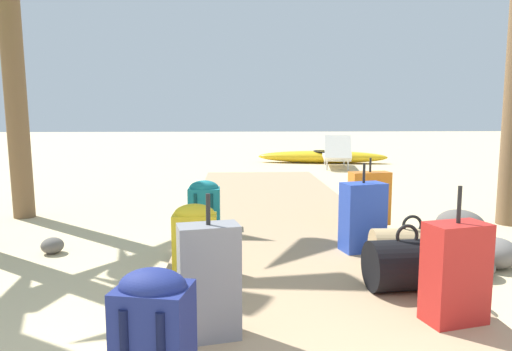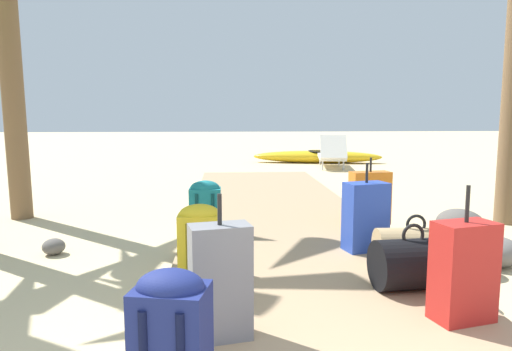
{
  "view_description": "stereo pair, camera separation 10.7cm",
  "coord_description": "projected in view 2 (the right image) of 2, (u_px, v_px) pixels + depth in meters",
  "views": [
    {
      "loc": [
        -0.51,
        -0.65,
        1.3
      ],
      "look_at": [
        -0.25,
        5.05,
        0.55
      ],
      "focal_mm": 33.26,
      "sensor_mm": 36.0,
      "label": 1
    },
    {
      "loc": [
        -0.62,
        -0.65,
        1.3
      ],
      "look_at": [
        -0.25,
        5.05,
        0.55
      ],
      "focal_mm": 33.26,
      "sensor_mm": 36.0,
      "label": 2
    }
  ],
  "objects": [
    {
      "name": "lounge_chair",
      "position": [
        332.0,
        155.0,
        11.29
      ],
      "size": [
        0.82,
        1.59,
        0.81
      ],
      "color": "white",
      "rests_on": "ground"
    },
    {
      "name": "backpack_teal",
      "position": [
        205.0,
        202.0,
        5.15
      ],
      "size": [
        0.34,
        0.26,
        0.5
      ],
      "color": "#197A7F",
      "rests_on": "boardwalk"
    },
    {
      "name": "backpack_navy",
      "position": [
        171.0,
        337.0,
        1.93
      ],
      "size": [
        0.34,
        0.3,
        0.6
      ],
      "color": "navy",
      "rests_on": "boardwalk"
    },
    {
      "name": "ground_plane",
      "position": [
        292.0,
        252.0,
        4.48
      ],
      "size": [
        60.0,
        60.0,
        0.0
      ],
      "primitive_type": "plane",
      "color": "#D1BA8C"
    },
    {
      "name": "rock_left_mid",
      "position": [
        54.0,
        247.0,
        4.38
      ],
      "size": [
        0.26,
        0.27,
        0.15
      ],
      "primitive_type": "ellipsoid",
      "rotation": [
        0.0,
        0.0,
        1.21
      ],
      "color": "#5B5651",
      "rests_on": "ground"
    },
    {
      "name": "boardwalk",
      "position": [
        280.0,
        225.0,
        5.38
      ],
      "size": [
        2.12,
        9.18,
        0.08
      ],
      "primitive_type": "cube",
      "color": "tan",
      "rests_on": "ground"
    },
    {
      "name": "rock_right_mid",
      "position": [
        460.0,
        223.0,
        4.99
      ],
      "size": [
        0.63,
        0.65,
        0.3
      ],
      "primitive_type": "ellipsoid",
      "rotation": [
        0.0,
        0.0,
        0.54
      ],
      "color": "#5B5651",
      "rests_on": "ground"
    },
    {
      "name": "backpack_yellow",
      "position": [
        200.0,
        237.0,
        3.61
      ],
      "size": [
        0.33,
        0.21,
        0.54
      ],
      "color": "gold",
      "rests_on": "boardwalk"
    },
    {
      "name": "rock_right_far",
      "position": [
        474.0,
        265.0,
        3.84
      ],
      "size": [
        0.48,
        0.48,
        0.17
      ],
      "primitive_type": "ellipsoid",
      "rotation": [
        0.0,
        0.0,
        0.79
      ],
      "color": "#5B5651",
      "rests_on": "ground"
    },
    {
      "name": "rock_right_near",
      "position": [
        496.0,
        251.0,
        4.05
      ],
      "size": [
        0.57,
        0.57,
        0.25
      ],
      "primitive_type": "ellipsoid",
      "rotation": [
        0.0,
        0.0,
        2.29
      ],
      "color": "slate",
      "rests_on": "ground"
    },
    {
      "name": "suitcase_blue",
      "position": [
        366.0,
        216.0,
        4.22
      ],
      "size": [
        0.41,
        0.3,
        0.79
      ],
      "color": "#2847B7",
      "rests_on": "boardwalk"
    },
    {
      "name": "suitcase_grey",
      "position": [
        220.0,
        282.0,
        2.55
      ],
      "size": [
        0.36,
        0.25,
        0.8
      ],
      "color": "slate",
      "rests_on": "boardwalk"
    },
    {
      "name": "duffel_bag_black",
      "position": [
        412.0,
        264.0,
        3.3
      ],
      "size": [
        0.55,
        0.4,
        0.47
      ],
      "color": "black",
      "rests_on": "boardwalk"
    },
    {
      "name": "duffel_bag_tan",
      "position": [
        415.0,
        246.0,
        3.81
      ],
      "size": [
        0.63,
        0.32,
        0.42
      ],
      "color": "tan",
      "rests_on": "boardwalk"
    },
    {
      "name": "suitcase_orange",
      "position": [
        370.0,
        198.0,
        5.24
      ],
      "size": [
        0.46,
        0.25,
        0.74
      ],
      "color": "orange",
      "rests_on": "boardwalk"
    },
    {
      "name": "kayak",
      "position": [
        317.0,
        157.0,
        12.56
      ],
      "size": [
        3.45,
        1.15,
        0.33
      ],
      "color": "gold",
      "rests_on": "ground"
    },
    {
      "name": "suitcase_red",
      "position": [
        464.0,
        271.0,
        2.78
      ],
      "size": [
        0.39,
        0.29,
        0.81
      ],
      "color": "red",
      "rests_on": "boardwalk"
    }
  ]
}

